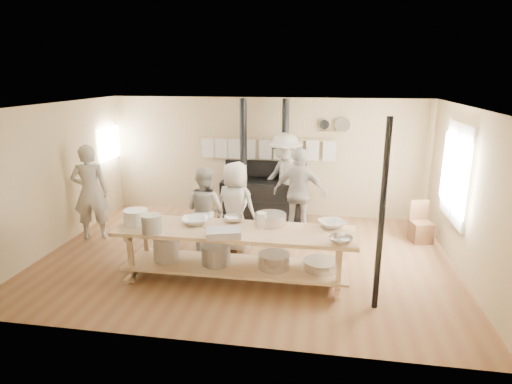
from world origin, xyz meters
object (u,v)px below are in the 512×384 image
Objects in this scene: cook_left at (205,210)px; chair at (420,230)px; prep_table at (234,249)px; cook_right at (300,193)px; cook_by_window at (285,178)px; roasting_pan at (223,233)px; stove at (263,195)px; cook_far_left at (90,192)px; cook_center at (235,207)px.

chair is at bearing -135.56° from cook_left.
cook_left is at bearing 126.07° from prep_table.
cook_right reaches higher than cook_left.
cook_by_window is at bearing 152.77° from chair.
prep_table is 2.30× the size of cook_left.
roasting_pan is (-0.56, -3.18, -0.06)m from cook_by_window.
cook_by_window is at bearing 80.48° from prep_table.
prep_table is 1.27m from cook_left.
stove is at bearing 88.47° from roasting_pan.
stove is 3.28m from chair.
cook_far_left reaches higher than prep_table.
cook_center is at bearing -71.38° from cook_by_window.
cook_center is (-0.23, -1.83, 0.29)m from stove.
cook_left is 2.02× the size of chair.
cook_left is (-0.73, 1.00, 0.26)m from prep_table.
cook_by_window is at bearing -174.92° from cook_far_left.
cook_center is 0.85× the size of cook_by_window.
prep_table is 2.92m from cook_by_window.
cook_right is 0.87m from cook_by_window.
chair is (3.16, 2.16, -0.29)m from prep_table.
cook_center is (0.50, 0.18, 0.03)m from cook_left.
stove is at bearing 89.96° from prep_table.
cook_by_window is at bearing -56.63° from cook_right.
cook_far_left is 0.96× the size of cook_by_window.
roasting_pan reaches higher than prep_table.
roasting_pan is (2.98, -1.64, -0.02)m from cook_far_left.
cook_far_left reaches higher than chair.
cook_far_left is at bearing 20.53° from cook_left.
cook_by_window is (3.55, 1.54, 0.04)m from cook_far_left.
stove is 1.48× the size of cook_right.
roasting_pan is (0.64, -1.33, 0.12)m from cook_left.
cook_by_window is 2.48× the size of chair.
cook_right is 3.62× the size of roasting_pan.
cook_left is (2.34, -0.30, -0.14)m from cook_far_left.
cook_center is at bearing -131.99° from cook_left.
cook_by_window is 3.23m from roasting_pan.
cook_center reaches higher than prep_table.
prep_table is 3.36m from cook_far_left.
prep_table is at bearing 76.01° from cook_right.
roasting_pan is at bearing -91.53° from stove.
cook_center is at bearing 47.42° from cook_right.
cook_right is (3.91, 0.76, -0.04)m from cook_far_left.
chair is (2.68, -0.69, -0.73)m from cook_by_window.
stove is at bearing -78.89° from cook_center.
stove reaches higher than chair.
cook_by_window is (1.21, 1.85, 0.18)m from cook_left.
stove is 2.16m from cook_left.
stove is 1.66× the size of cook_left.
cook_by_window is at bearing -19.41° from stove.
cook_by_window is (-0.37, 0.79, 0.08)m from cook_right.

